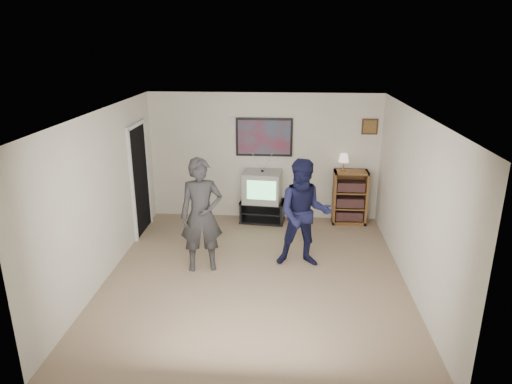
# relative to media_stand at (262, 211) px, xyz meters

# --- Properties ---
(room_shell) EXTENTS (4.51, 5.00, 2.51)m
(room_shell) POSITION_rel_media_stand_xyz_m (0.01, -1.88, 1.03)
(room_shell) COLOR #846853
(room_shell) RESTS_ON ground
(media_stand) EXTENTS (0.90, 0.56, 0.43)m
(media_stand) POSITION_rel_media_stand_xyz_m (0.00, 0.00, 0.00)
(media_stand) COLOR black
(media_stand) RESTS_ON room_shell
(crt_television) EXTENTS (0.76, 0.67, 0.60)m
(crt_television) POSITION_rel_media_stand_xyz_m (-0.01, 0.00, 0.51)
(crt_television) COLOR #9FA09B
(crt_television) RESTS_ON media_stand
(bookshelf) EXTENTS (0.64, 0.37, 1.06)m
(bookshelf) POSITION_rel_media_stand_xyz_m (1.70, 0.05, 0.31)
(bookshelf) COLOR brown
(bookshelf) RESTS_ON room_shell
(table_lamp) EXTENTS (0.21, 0.21, 0.33)m
(table_lamp) POSITION_rel_media_stand_xyz_m (1.54, 0.09, 1.01)
(table_lamp) COLOR beige
(table_lamp) RESTS_ON bookshelf
(person_tall) EXTENTS (0.73, 0.57, 1.79)m
(person_tall) POSITION_rel_media_stand_xyz_m (-0.83, -2.02, 0.68)
(person_tall) COLOR #2A2A2D
(person_tall) RESTS_ON room_shell
(person_short) EXTENTS (0.85, 0.67, 1.74)m
(person_short) POSITION_rel_media_stand_xyz_m (0.74, -1.78, 0.66)
(person_short) COLOR #141637
(person_short) RESTS_ON room_shell
(controller_left) EXTENTS (0.08, 0.14, 0.04)m
(controller_left) POSITION_rel_media_stand_xyz_m (-0.80, -1.84, 0.92)
(controller_left) COLOR white
(controller_left) RESTS_ON person_tall
(controller_right) EXTENTS (0.08, 0.14, 0.04)m
(controller_right) POSITION_rel_media_stand_xyz_m (0.74, -1.55, 0.92)
(controller_right) COLOR white
(controller_right) RESTS_ON person_short
(poster) EXTENTS (1.10, 0.03, 0.75)m
(poster) POSITION_rel_media_stand_xyz_m (0.01, 0.25, 1.43)
(poster) COLOR black
(poster) RESTS_ON room_shell
(air_vent) EXTENTS (0.28, 0.02, 0.14)m
(air_vent) POSITION_rel_media_stand_xyz_m (-0.54, 0.25, 1.73)
(air_vent) COLOR white
(air_vent) RESTS_ON room_shell
(small_picture) EXTENTS (0.30, 0.03, 0.30)m
(small_picture) POSITION_rel_media_stand_xyz_m (2.01, 0.25, 1.66)
(small_picture) COLOR #352011
(small_picture) RESTS_ON room_shell
(doorway) EXTENTS (0.03, 0.85, 2.00)m
(doorway) POSITION_rel_media_stand_xyz_m (-2.22, -0.63, 0.78)
(doorway) COLOR black
(doorway) RESTS_ON room_shell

